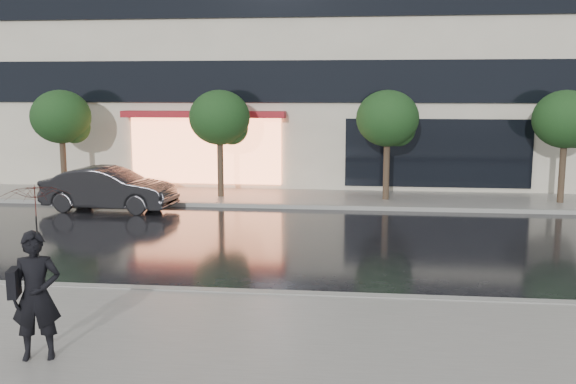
# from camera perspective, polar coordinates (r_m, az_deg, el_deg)

# --- Properties ---
(ground) EXTENTS (120.00, 120.00, 0.00)m
(ground) POSITION_cam_1_polar(r_m,az_deg,el_deg) (13.59, -2.54, -8.03)
(ground) COLOR black
(ground) RESTS_ON ground
(sidewalk_near) EXTENTS (60.00, 4.50, 0.12)m
(sidewalk_near) POSITION_cam_1_polar(r_m,az_deg,el_deg) (10.56, -5.33, -12.88)
(sidewalk_near) COLOR slate
(sidewalk_near) RESTS_ON ground
(sidewalk_far) EXTENTS (60.00, 3.50, 0.12)m
(sidewalk_far) POSITION_cam_1_polar(r_m,az_deg,el_deg) (23.50, 1.31, -0.55)
(sidewalk_far) COLOR slate
(sidewalk_far) RESTS_ON ground
(curb_near) EXTENTS (60.00, 0.25, 0.14)m
(curb_near) POSITION_cam_1_polar(r_m,az_deg,el_deg) (12.63, -3.25, -9.06)
(curb_near) COLOR gray
(curb_near) RESTS_ON ground
(curb_far) EXTENTS (60.00, 0.25, 0.14)m
(curb_far) POSITION_cam_1_polar(r_m,az_deg,el_deg) (21.78, 0.91, -1.29)
(curb_far) COLOR gray
(curb_far) RESTS_ON ground
(tree_far_west) EXTENTS (2.20, 2.20, 3.99)m
(tree_far_west) POSITION_cam_1_polar(r_m,az_deg,el_deg) (25.38, -19.37, 6.16)
(tree_far_west) COLOR #33261C
(tree_far_west) RESTS_ON ground
(tree_mid_west) EXTENTS (2.20, 2.20, 3.99)m
(tree_mid_west) POSITION_cam_1_polar(r_m,az_deg,el_deg) (23.42, -5.94, 6.42)
(tree_mid_west) COLOR #33261C
(tree_mid_west) RESTS_ON ground
(tree_mid_east) EXTENTS (2.20, 2.20, 3.99)m
(tree_mid_east) POSITION_cam_1_polar(r_m,az_deg,el_deg) (22.91, 8.99, 6.30)
(tree_mid_east) COLOR #33261C
(tree_mid_east) RESTS_ON ground
(tree_far_east) EXTENTS (2.20, 2.20, 3.99)m
(tree_far_east) POSITION_cam_1_polar(r_m,az_deg,el_deg) (23.94, 23.56, 5.77)
(tree_far_east) COLOR #33261C
(tree_far_east) RESTS_ON ground
(parked_car) EXTENTS (4.49, 1.85, 1.45)m
(parked_car) POSITION_cam_1_polar(r_m,az_deg,el_deg) (22.19, -15.60, 0.27)
(parked_car) COLOR black
(parked_car) RESTS_ON ground
(pedestrian_with_umbrella) EXTENTS (1.18, 1.19, 2.57)m
(pedestrian_with_umbrella) POSITION_cam_1_polar(r_m,az_deg,el_deg) (9.85, -21.51, -4.83)
(pedestrian_with_umbrella) COLOR black
(pedestrian_with_umbrella) RESTS_ON sidewalk_near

